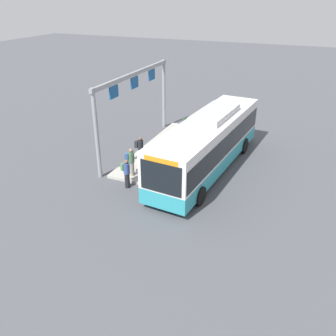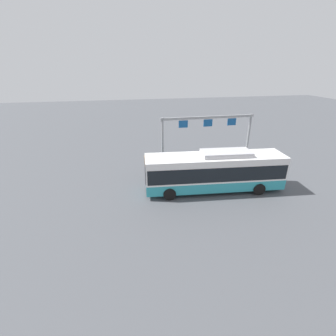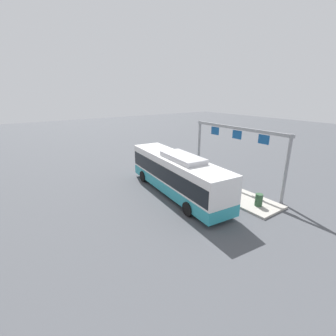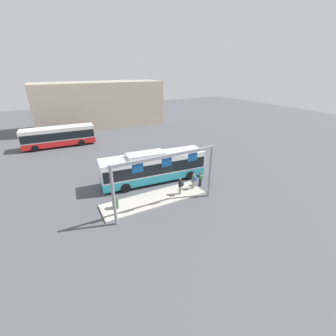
# 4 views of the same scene
# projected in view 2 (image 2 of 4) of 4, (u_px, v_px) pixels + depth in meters

# --- Properties ---
(ground_plane) EXTENTS (120.00, 120.00, 0.00)m
(ground_plane) POSITION_uv_depth(u_px,v_px,m) (213.00, 190.00, 20.12)
(ground_plane) COLOR #4C4F54
(platform_curb) EXTENTS (10.00, 2.80, 0.16)m
(platform_curb) POSITION_uv_depth(u_px,v_px,m) (215.00, 171.00, 23.60)
(platform_curb) COLOR #B2ADA3
(platform_curb) RESTS_ON ground
(bus_main) EXTENTS (11.53, 3.54, 3.46)m
(bus_main) POSITION_uv_depth(u_px,v_px,m) (215.00, 170.00, 19.40)
(bus_main) COLOR teal
(bus_main) RESTS_ON ground
(person_boarding) EXTENTS (0.47, 0.59, 1.67)m
(person_boarding) POSITION_uv_depth(u_px,v_px,m) (172.00, 165.00, 22.49)
(person_boarding) COLOR gray
(person_boarding) RESTS_ON platform_curb
(person_waiting_near) EXTENTS (0.48, 0.60, 1.67)m
(person_waiting_near) POSITION_uv_depth(u_px,v_px,m) (162.00, 168.00, 22.09)
(person_waiting_near) COLOR black
(person_waiting_near) RESTS_ON ground
(person_waiting_mid) EXTENTS (0.39, 0.57, 1.67)m
(person_waiting_mid) POSITION_uv_depth(u_px,v_px,m) (189.00, 162.00, 23.11)
(person_waiting_mid) COLOR gray
(person_waiting_mid) RESTS_ON platform_curb
(platform_sign_gantry) EXTENTS (9.63, 0.24, 5.20)m
(platform_sign_gantry) POSITION_uv_depth(u_px,v_px,m) (207.00, 130.00, 23.70)
(platform_sign_gantry) COLOR gray
(platform_sign_gantry) RESTS_ON ground
(trash_bin) EXTENTS (0.52, 0.52, 0.90)m
(trash_bin) POSITION_uv_depth(u_px,v_px,m) (251.00, 164.00, 23.87)
(trash_bin) COLOR #2D5133
(trash_bin) RESTS_ON platform_curb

